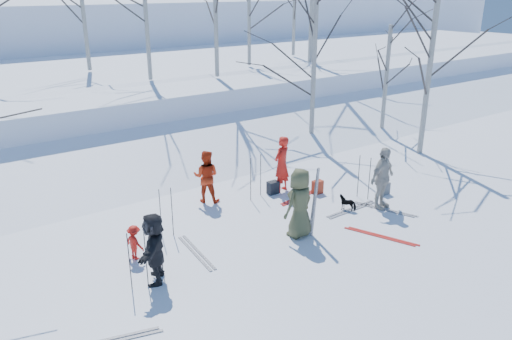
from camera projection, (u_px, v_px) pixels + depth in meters
ground at (289, 232)px, 13.16m from camera, size 120.00×120.00×0.00m
snow_ramp at (171, 157)px, 18.49m from camera, size 70.00×9.49×4.12m
snow_plateau at (85, 90)px, 25.87m from camera, size 70.00×18.00×2.20m
far_hill at (6, 38)px, 41.66m from camera, size 90.00×30.00×6.00m
skier_olive_center at (300, 203)px, 12.68m from camera, size 0.99×0.73×1.84m
skier_red_north at (282, 164)px, 15.51m from camera, size 0.76×0.62×1.79m
skier_redor_behind at (206, 176)px, 14.78m from camera, size 0.98×0.97×1.60m
skier_red_seated at (135, 242)px, 11.75m from camera, size 0.48×0.63×0.86m
skier_cream_east at (382, 178)px, 14.31m from camera, size 1.14×0.64×1.84m
skier_grey_west at (154, 248)px, 10.74m from camera, size 1.19×1.53×1.62m
dog at (348, 203)px, 14.41m from camera, size 0.48×0.57×0.44m
upright_ski_left at (315, 203)px, 12.62m from camera, size 0.09×0.16×1.90m
upright_ski_right at (314, 202)px, 12.69m from camera, size 0.09×0.23×1.89m
ski_pair_a at (384, 209)px, 14.49m from camera, size 1.52×2.04×0.02m
ski_pair_b at (381, 236)px, 12.93m from camera, size 1.56×2.04×0.02m
ski_pair_c at (196, 252)px, 12.15m from camera, size 0.50×1.93×0.02m
ski_pair_e at (302, 196)px, 15.40m from camera, size 0.88×1.97×0.02m
ski_pair_f at (352, 209)px, 14.48m from camera, size 0.32×1.91×0.02m
ski_pole_a at (161, 249)px, 11.00m from camera, size 0.02×0.02×1.34m
ski_pole_b at (160, 214)px, 12.68m from camera, size 0.02×0.02×1.34m
ski_pole_c at (129, 262)px, 10.47m from camera, size 0.02×0.02×1.34m
ski_pole_d at (261, 175)px, 15.26m from camera, size 0.02×0.02×1.34m
ski_pole_e at (251, 180)px, 14.90m from camera, size 0.02×0.02×1.34m
ski_pole_f at (369, 179)px, 14.96m from camera, size 0.02×0.02×1.34m
ski_pole_g at (172, 212)px, 12.78m from camera, size 0.02×0.02×1.34m
ski_pole_h at (359, 176)px, 15.16m from camera, size 0.02×0.02×1.34m
ski_pole_i at (146, 260)px, 10.55m from camera, size 0.02×0.02×1.34m
backpack_red at (317, 187)px, 15.56m from camera, size 0.32×0.22×0.42m
backpack_grey at (385, 188)px, 15.50m from camera, size 0.30×0.20×0.38m
backpack_dark at (273, 188)px, 15.54m from camera, size 0.34×0.24×0.40m
birch_plateau_a at (249, 14)px, 25.22m from camera, size 4.18×4.18×5.12m
birch_plateau_c at (294, 4)px, 28.80m from camera, size 4.64×4.64×5.77m
birch_plateau_e at (82, 5)px, 23.50m from camera, size 4.89×4.89×6.13m
birch_plateau_g at (146, 19)px, 21.19m from camera, size 4.22×4.22×5.17m
birch_plateau_i at (215, 8)px, 21.83m from camera, size 4.79×4.79×5.99m
birch_edge_b at (429, 69)px, 18.29m from camera, size 5.13×5.13×6.47m
birch_edge_c at (386, 81)px, 21.12m from camera, size 3.83×3.83×4.61m
birch_edge_e at (314, 75)px, 19.53m from camera, size 4.56×4.56×5.66m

